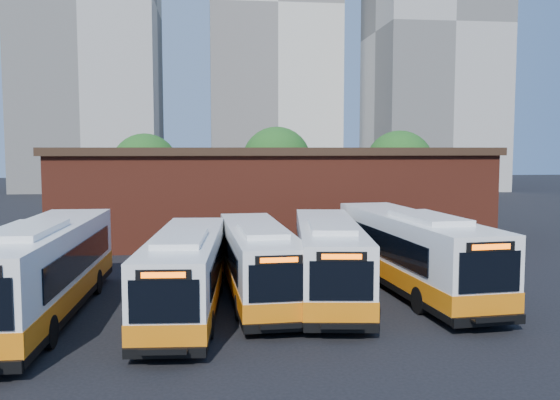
{
  "coord_description": "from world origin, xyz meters",
  "views": [
    {
      "loc": [
        -4.26,
        -21.67,
        6.39
      ],
      "look_at": [
        -1.04,
        5.6,
        3.96
      ],
      "focal_mm": 38.0,
      "sensor_mm": 36.0,
      "label": 1
    }
  ],
  "objects": [
    {
      "name": "depot_building",
      "position": [
        0.0,
        20.0,
        3.26
      ],
      "size": [
        28.6,
        12.6,
        6.4
      ],
      "color": "maroon",
      "rests_on": "ground"
    },
    {
      "name": "ground",
      "position": [
        0.0,
        0.0,
        0.0
      ],
      "size": [
        220.0,
        220.0,
        0.0
      ],
      "primitive_type": "plane",
      "color": "black"
    },
    {
      "name": "tower_center",
      "position": [
        7.0,
        86.0,
        30.34
      ],
      "size": [
        22.0,
        20.0,
        61.2
      ],
      "color": "silver",
      "rests_on": "ground"
    },
    {
      "name": "transit_worker",
      "position": [
        0.4,
        -1.68,
        0.95
      ],
      "size": [
        0.62,
        0.79,
        1.9
      ],
      "primitive_type": "imported",
      "rotation": [
        0.0,
        0.0,
        1.83
      ],
      "color": "#121936",
      "rests_on": "ground"
    },
    {
      "name": "bus_west",
      "position": [
        -5.23,
        1.11,
        1.47
      ],
      "size": [
        3.26,
        11.99,
        3.23
      ],
      "rotation": [
        0.0,
        0.0,
        -0.07
      ],
      "color": "white",
      "rests_on": "ground"
    },
    {
      "name": "tower_left",
      "position": [
        -22.0,
        72.0,
        27.84
      ],
      "size": [
        20.0,
        18.0,
        56.2
      ],
      "color": "#AEAAA0",
      "rests_on": "ground"
    },
    {
      "name": "tower_right",
      "position": [
        30.0,
        68.0,
        24.34
      ],
      "size": [
        18.0,
        18.0,
        49.2
      ],
      "color": "#AEAAA0",
      "rests_on": "ground"
    },
    {
      "name": "bus_farwest",
      "position": [
        -10.59,
        1.11,
        1.66
      ],
      "size": [
        3.07,
        13.52,
        3.66
      ],
      "rotation": [
        0.0,
        0.0,
        -0.02
      ],
      "color": "white",
      "rests_on": "ground"
    },
    {
      "name": "bus_east",
      "position": [
        4.65,
        3.53,
        1.63
      ],
      "size": [
        3.8,
        13.36,
        3.6
      ],
      "rotation": [
        0.0,
        0.0,
        0.08
      ],
      "color": "white",
      "rests_on": "ground"
    },
    {
      "name": "tree_west",
      "position": [
        -10.0,
        32.0,
        4.64
      ],
      "size": [
        6.0,
        6.0,
        7.65
      ],
      "color": "#382314",
      "rests_on": "ground"
    },
    {
      "name": "bus_midwest",
      "position": [
        -2.29,
        3.09,
        1.45
      ],
      "size": [
        2.95,
        11.85,
        3.2
      ],
      "rotation": [
        0.0,
        0.0,
        0.05
      ],
      "color": "white",
      "rests_on": "ground"
    },
    {
      "name": "tree_mid",
      "position": [
        2.0,
        34.0,
        5.08
      ],
      "size": [
        6.56,
        6.56,
        8.36
      ],
      "color": "#382314",
      "rests_on": "ground"
    },
    {
      "name": "bus_mideast",
      "position": [
        0.75,
        3.0,
        1.52
      ],
      "size": [
        4.03,
        12.47,
        3.35
      ],
      "rotation": [
        0.0,
        0.0,
        -0.13
      ],
      "color": "white",
      "rests_on": "ground"
    },
    {
      "name": "tree_east",
      "position": [
        13.0,
        31.0,
        4.83
      ],
      "size": [
        6.24,
        6.24,
        7.96
      ],
      "color": "#382314",
      "rests_on": "ground"
    }
  ]
}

